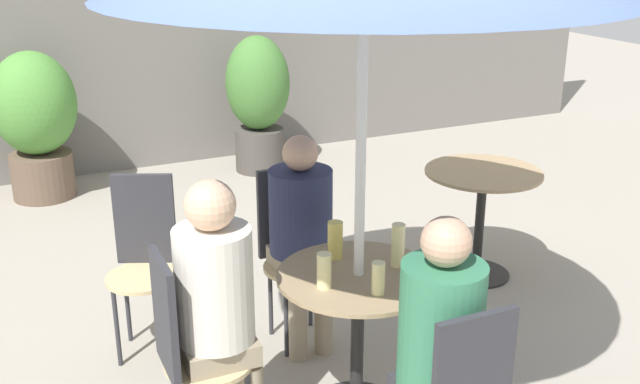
{
  "coord_description": "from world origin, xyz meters",
  "views": [
    {
      "loc": [
        -1.29,
        -2.62,
        2.16
      ],
      "look_at": [
        0.11,
        0.39,
        0.96
      ],
      "focal_mm": 42.0,
      "sensor_mm": 36.0,
      "label": 1
    }
  ],
  "objects": [
    {
      "name": "cafe_table_near",
      "position": [
        0.11,
        -0.01,
        0.52
      ],
      "size": [
        0.72,
        0.72,
        0.71
      ],
      "color": "black",
      "rests_on": "ground_plane"
    },
    {
      "name": "bistro_chair_4",
      "position": [
        -0.62,
        0.99,
        0.56
      ],
      "size": [
        0.4,
        0.42,
        0.94
      ],
      "rotation": [
        0.0,
        0.0,
        5.87
      ],
      "color": "tan",
      "rests_on": "ground_plane"
    },
    {
      "name": "beer_glass_1",
      "position": [
        0.3,
        -0.01,
        0.81
      ],
      "size": [
        0.06,
        0.06,
        0.2
      ],
      "color": "beige",
      "rests_on": "cafe_table_near"
    },
    {
      "name": "beer_glass_0",
      "position": [
        0.09,
        -0.21,
        0.78
      ],
      "size": [
        0.06,
        0.06,
        0.14
      ],
      "color": "beige",
      "rests_on": "cafe_table_near"
    },
    {
      "name": "beer_glass_3",
      "position": [
        -0.08,
        -0.06,
        0.79
      ],
      "size": [
        0.06,
        0.06,
        0.15
      ],
      "color": "beige",
      "rests_on": "cafe_table_near"
    },
    {
      "name": "bistro_chair_1",
      "position": [
        -0.67,
        -0.0,
        0.56
      ],
      "size": [
        0.37,
        0.37,
        0.94
      ],
      "rotation": [
        0.0,
        0.0,
        1.56
      ],
      "color": "tan",
      "rests_on": "ground_plane"
    },
    {
      "name": "cafe_table_far",
      "position": [
        1.48,
        0.93,
        0.52
      ],
      "size": [
        0.72,
        0.72,
        0.71
      ],
      "color": "black",
      "rests_on": "ground_plane"
    },
    {
      "name": "bistro_chair_0",
      "position": [
        0.12,
        0.77,
        0.56
      ],
      "size": [
        0.37,
        0.37,
        0.94
      ],
      "rotation": [
        0.0,
        0.0,
        -0.01
      ],
      "color": "tan",
      "rests_on": "ground_plane"
    },
    {
      "name": "storefront_wall",
      "position": [
        0.0,
        4.12,
        1.5
      ],
      "size": [
        10.0,
        0.06,
        3.0
      ],
      "color": "slate",
      "rests_on": "ground_plane"
    },
    {
      "name": "potted_plant_0",
      "position": [
        -0.9,
        3.65,
        0.67
      ],
      "size": [
        0.67,
        0.67,
        1.21
      ],
      "color": "brown",
      "rests_on": "ground_plane"
    },
    {
      "name": "seated_person_2",
      "position": [
        0.1,
        -0.65,
        0.72
      ],
      "size": [
        0.31,
        0.32,
        1.21
      ],
      "rotation": [
        0.0,
        0.0,
        3.13
      ],
      "color": "#2D2D33",
      "rests_on": "ground_plane"
    },
    {
      "name": "seated_person_1",
      "position": [
        -0.53,
        -0.01,
        0.74
      ],
      "size": [
        0.32,
        0.32,
        1.23
      ],
      "rotation": [
        0.0,
        0.0,
        1.56
      ],
      "color": "gray",
      "rests_on": "ground_plane"
    },
    {
      "name": "potted_plant_1",
      "position": [
        0.98,
        3.57,
        0.67
      ],
      "size": [
        0.57,
        0.57,
        1.23
      ],
      "color": "#47423D",
      "rests_on": "ground_plane"
    },
    {
      "name": "beer_glass_2",
      "position": [
        0.09,
        0.18,
        0.8
      ],
      "size": [
        0.07,
        0.07,
        0.18
      ],
      "color": "#DBC65B",
      "rests_on": "cafe_table_near"
    },
    {
      "name": "seated_person_0",
      "position": [
        0.11,
        0.62,
        0.7
      ],
      "size": [
        0.33,
        0.33,
        1.17
      ],
      "rotation": [
        0.0,
        0.0,
        -0.01
      ],
      "color": "gray",
      "rests_on": "ground_plane"
    }
  ]
}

